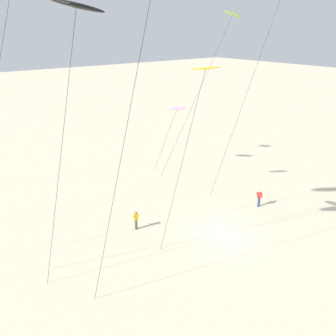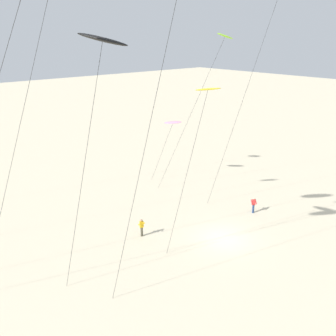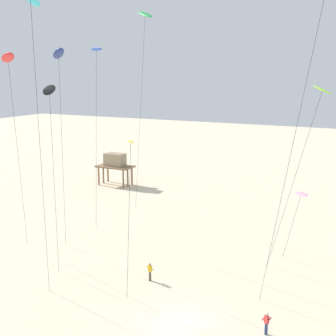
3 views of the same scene
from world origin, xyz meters
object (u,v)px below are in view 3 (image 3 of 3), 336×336
(kite_pink, at_px, (301,195))
(stilt_house, at_px, (115,162))
(kite_blue, at_px, (96,53))
(kite_black, at_px, (49,91))
(kite_green, at_px, (145,17))
(kite_yellow, at_px, (131,147))
(kite_flyer_nearest, at_px, (266,323))
(kite_lime, at_px, (320,99))
(kite_red, at_px, (8,59))
(kite_cyan, at_px, (30,0))
(kite_navy, at_px, (59,55))
(kite_flyer_middle, at_px, (150,271))

(kite_pink, distance_m, stilt_house, 38.86)
(kite_blue, bearing_deg, kite_black, -76.62)
(kite_green, distance_m, kite_yellow, 23.60)
(kite_flyer_nearest, bearing_deg, kite_lime, 76.15)
(kite_black, xyz_separation_m, stilt_house, (-15.89, 33.05, -13.06))
(kite_black, bearing_deg, kite_lime, 22.09)
(kite_red, distance_m, kite_pink, 28.12)
(kite_lime, bearing_deg, stilt_house, 144.30)
(kite_pink, height_order, kite_cyan, kite_cyan)
(stilt_house, bearing_deg, kite_cyan, -63.54)
(kite_blue, xyz_separation_m, kite_flyer_nearest, (19.92, -8.46, -19.30))
(kite_red, distance_m, kite_lime, 24.90)
(kite_red, bearing_deg, kite_green, 80.62)
(kite_black, xyz_separation_m, kite_pink, (17.42, 13.35, -9.55))
(kite_navy, bearing_deg, kite_flyer_middle, 13.68)
(kite_navy, relative_size, kite_lime, 1.17)
(kite_green, bearing_deg, kite_navy, -90.53)
(kite_black, height_order, kite_navy, kite_navy)
(kite_blue, bearing_deg, kite_red, -101.41)
(kite_navy, height_order, kite_yellow, kite_navy)
(kite_yellow, bearing_deg, stilt_house, 125.01)
(kite_black, bearing_deg, kite_flyer_nearest, 3.99)
(kite_flyer_nearest, height_order, kite_flyer_middle, same)
(kite_pink, distance_m, kite_flyer_middle, 15.48)
(kite_black, xyz_separation_m, kite_navy, (-1.46, 3.05, 2.88))
(kite_green, bearing_deg, kite_cyan, -79.53)
(kite_green, distance_m, kite_pink, 25.67)
(kite_lime, height_order, kite_flyer_nearest, kite_lime)
(kite_green, xyz_separation_m, kite_pink, (18.74, -4.42, -16.98))
(kite_green, relative_size, kite_blue, 1.22)
(kite_yellow, height_order, kite_blue, kite_blue)
(kite_yellow, bearing_deg, kite_black, 173.63)
(kite_black, bearing_deg, kite_green, 94.26)
(kite_flyer_middle, bearing_deg, kite_red, -155.14)
(kite_flyer_nearest, bearing_deg, kite_black, -176.01)
(kite_flyer_nearest, bearing_deg, kite_yellow, -167.79)
(kite_green, relative_size, kite_red, 1.26)
(kite_cyan, height_order, kite_flyer_nearest, kite_cyan)
(kite_lime, distance_m, kite_yellow, 14.66)
(kite_lime, height_order, stilt_house, kite_lime)
(kite_black, xyz_separation_m, kite_lime, (19.24, 7.81, -0.50))
(kite_black, bearing_deg, kite_navy, 115.60)
(kite_cyan, xyz_separation_m, kite_blue, (-5.09, 14.17, -2.64))
(kite_blue, xyz_separation_m, kite_flyer_middle, (8.45, -4.78, -19.30))
(kite_green, distance_m, kite_black, 19.30)
(kite_yellow, xyz_separation_m, kite_flyer_middle, (-1.73, 5.78, -12.24))
(stilt_house, bearing_deg, kite_black, -64.32)
(kite_pink, distance_m, kite_blue, 23.83)
(kite_cyan, height_order, kite_blue, kite_cyan)
(kite_black, relative_size, kite_lime, 1.00)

